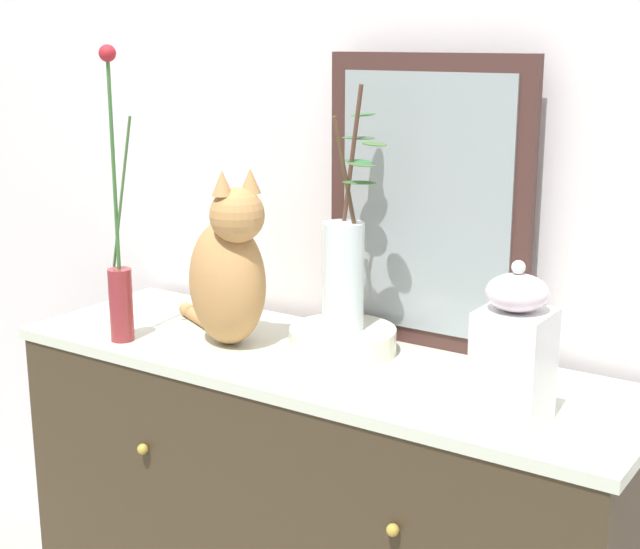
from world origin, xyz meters
The scene contains 7 objects.
wall_back centered at (0.00, 0.29, 1.30)m, with size 4.40×0.08×2.60m, color silver.
mirror_leaning centered at (0.14, 0.20, 1.22)m, with size 0.47×0.03×0.62m.
cat_sitting centered at (-0.22, -0.03, 1.08)m, with size 0.36×0.24×0.39m.
vase_slim_green centered at (-0.43, -0.15, 1.06)m, with size 0.08×0.05×0.64m.
bowl_porcelain centered at (0.02, 0.05, 0.94)m, with size 0.23×0.23×0.05m, color silver.
vase_glass_clear centered at (0.02, 0.06, 1.10)m, with size 0.17×0.16×0.51m.
jar_lidded_porcelain centered at (0.47, -0.10, 1.04)m, with size 0.12×0.12×0.29m.
Camera 1 is at (1.03, -1.55, 1.57)m, focal length 52.54 mm.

